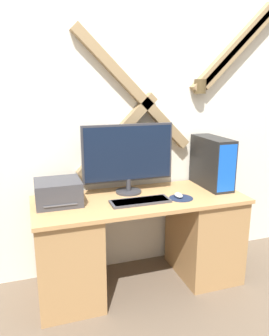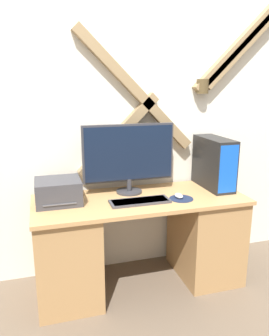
% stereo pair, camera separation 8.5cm
% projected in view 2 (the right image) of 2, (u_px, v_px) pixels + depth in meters
% --- Properties ---
extents(ground_plane, '(12.00, 12.00, 0.00)m').
position_uv_depth(ground_plane, '(153.00, 307.00, 2.45)').
color(ground_plane, brown).
extents(wall_back, '(6.40, 0.15, 2.70)m').
position_uv_depth(wall_back, '(130.00, 116.00, 2.78)').
color(wall_back, silver).
rests_on(wall_back, ground_plane).
extents(desk, '(1.66, 0.65, 0.76)m').
position_uv_depth(desk, '(140.00, 240.00, 2.66)').
color(desk, tan).
rests_on(desk, ground_plane).
extents(monitor, '(0.75, 0.21, 0.56)m').
position_uv_depth(monitor, '(129.00, 155.00, 2.63)').
color(monitor, '#333338').
rests_on(monitor, desk).
extents(keyboard, '(0.46, 0.16, 0.02)m').
position_uv_depth(keyboard, '(140.00, 201.00, 2.47)').
color(keyboard, '#3D3D42').
rests_on(keyboard, desk).
extents(mousepad, '(0.19, 0.19, 0.00)m').
position_uv_depth(mousepad, '(181.00, 199.00, 2.55)').
color(mousepad, '#19233D').
rests_on(mousepad, desk).
extents(mouse, '(0.06, 0.09, 0.03)m').
position_uv_depth(mouse, '(179.00, 196.00, 2.56)').
color(mouse, silver).
rests_on(mouse, mousepad).
extents(computer_tower, '(0.18, 0.46, 0.43)m').
position_uv_depth(computer_tower, '(214.00, 163.00, 2.79)').
color(computer_tower, black).
rests_on(computer_tower, desk).
extents(printer, '(0.33, 0.31, 0.18)m').
position_uv_depth(printer, '(58.00, 191.00, 2.45)').
color(printer, '#38383D').
rests_on(printer, desk).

